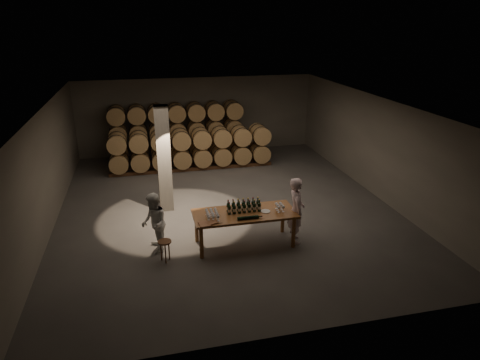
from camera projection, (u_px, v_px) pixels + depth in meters
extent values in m
plane|color=#4E4B49|center=(225.00, 206.00, 13.41)|extent=(12.00, 12.00, 0.00)
plane|color=#605E59|center=(224.00, 104.00, 12.27)|extent=(12.00, 12.00, 0.00)
plane|color=#676158|center=(197.00, 115.00, 18.30)|extent=(10.00, 0.00, 10.00)
plane|color=#676158|center=(293.00, 260.00, 7.38)|extent=(10.00, 0.00, 10.00)
plane|color=#676158|center=(47.00, 170.00, 11.77)|extent=(0.00, 12.00, 12.00)
plane|color=#676158|center=(375.00, 146.00, 13.91)|extent=(0.00, 12.00, 12.00)
cube|color=slate|center=(164.00, 159.00, 12.64)|extent=(0.40, 0.40, 3.20)
cylinder|color=brown|center=(201.00, 243.00, 10.34)|extent=(0.10, 0.10, 0.84)
cylinder|color=brown|center=(294.00, 232.00, 10.85)|extent=(0.10, 0.10, 0.84)
cylinder|color=brown|center=(197.00, 227.00, 11.12)|extent=(0.10, 0.10, 0.84)
cylinder|color=brown|center=(283.00, 218.00, 11.63)|extent=(0.10, 0.10, 0.84)
cube|color=brown|center=(245.00, 214.00, 10.83)|extent=(2.60, 1.10, 0.06)
cube|color=#55331D|center=(179.00, 159.00, 17.64)|extent=(5.48, 0.10, 0.12)
cube|color=#55331D|center=(178.00, 155.00, 18.19)|extent=(5.48, 0.10, 0.12)
cylinder|color=#AC864E|center=(120.00, 151.00, 17.27)|extent=(0.70, 0.95, 0.70)
cylinder|color=black|center=(120.00, 153.00, 17.03)|extent=(0.73, 0.04, 0.73)
cylinder|color=black|center=(120.00, 149.00, 17.51)|extent=(0.73, 0.04, 0.73)
cylinder|color=#AC864E|center=(140.00, 150.00, 17.44)|extent=(0.70, 0.95, 0.70)
cylinder|color=black|center=(140.00, 152.00, 17.20)|extent=(0.73, 0.04, 0.73)
cylinder|color=black|center=(140.00, 148.00, 17.67)|extent=(0.73, 0.04, 0.73)
cylinder|color=#AC864E|center=(159.00, 149.00, 17.60)|extent=(0.70, 0.95, 0.70)
cylinder|color=black|center=(159.00, 150.00, 17.37)|extent=(0.73, 0.04, 0.73)
cylinder|color=black|center=(159.00, 147.00, 17.84)|extent=(0.73, 0.04, 0.73)
cylinder|color=#AC864E|center=(178.00, 147.00, 17.77)|extent=(0.70, 0.95, 0.70)
cylinder|color=black|center=(179.00, 149.00, 17.53)|extent=(0.73, 0.04, 0.73)
cylinder|color=black|center=(177.00, 146.00, 18.01)|extent=(0.73, 0.04, 0.73)
cylinder|color=#AC864E|center=(197.00, 146.00, 17.94)|extent=(0.70, 0.95, 0.70)
cylinder|color=black|center=(198.00, 148.00, 17.70)|extent=(0.73, 0.04, 0.73)
cylinder|color=black|center=(196.00, 145.00, 18.17)|extent=(0.73, 0.04, 0.73)
cylinder|color=#AC864E|center=(215.00, 145.00, 18.10)|extent=(0.70, 0.95, 0.70)
cylinder|color=black|center=(216.00, 147.00, 17.87)|extent=(0.73, 0.04, 0.73)
cylinder|color=black|center=(214.00, 143.00, 18.34)|extent=(0.73, 0.04, 0.73)
cylinder|color=#AC864E|center=(233.00, 144.00, 18.27)|extent=(0.70, 0.95, 0.70)
cylinder|color=black|center=(234.00, 146.00, 18.03)|extent=(0.73, 0.04, 0.73)
cylinder|color=black|center=(232.00, 142.00, 18.51)|extent=(0.73, 0.04, 0.73)
cylinder|color=#AC864E|center=(118.00, 133.00, 17.01)|extent=(0.70, 0.95, 0.70)
cylinder|color=black|center=(118.00, 135.00, 16.77)|extent=(0.73, 0.04, 0.73)
cylinder|color=black|center=(118.00, 132.00, 17.24)|extent=(0.73, 0.04, 0.73)
cylinder|color=#AC864E|center=(138.00, 132.00, 17.17)|extent=(0.70, 0.95, 0.70)
cylinder|color=black|center=(138.00, 134.00, 16.94)|extent=(0.73, 0.04, 0.73)
cylinder|color=black|center=(138.00, 131.00, 17.41)|extent=(0.73, 0.04, 0.73)
cylinder|color=#AC864E|center=(158.00, 131.00, 17.34)|extent=(0.70, 0.95, 0.70)
cylinder|color=black|center=(158.00, 133.00, 17.10)|extent=(0.73, 0.04, 0.73)
cylinder|color=black|center=(158.00, 130.00, 17.58)|extent=(0.73, 0.04, 0.73)
cylinder|color=#AC864E|center=(177.00, 130.00, 17.51)|extent=(0.70, 0.95, 0.70)
cylinder|color=black|center=(178.00, 132.00, 17.27)|extent=(0.73, 0.04, 0.73)
cylinder|color=black|center=(177.00, 129.00, 17.74)|extent=(0.73, 0.04, 0.73)
cylinder|color=#AC864E|center=(196.00, 129.00, 17.67)|extent=(0.70, 0.95, 0.70)
cylinder|color=black|center=(197.00, 131.00, 17.44)|extent=(0.73, 0.04, 0.73)
cylinder|color=black|center=(195.00, 128.00, 17.91)|extent=(0.73, 0.04, 0.73)
cylinder|color=#AC864E|center=(215.00, 128.00, 17.84)|extent=(0.70, 0.95, 0.70)
cylinder|color=black|center=(216.00, 129.00, 17.60)|extent=(0.73, 0.04, 0.73)
cylinder|color=black|center=(214.00, 127.00, 18.08)|extent=(0.73, 0.04, 0.73)
cylinder|color=#AC864E|center=(233.00, 127.00, 18.01)|extent=(0.70, 0.95, 0.70)
cylinder|color=black|center=(234.00, 128.00, 17.77)|extent=(0.73, 0.04, 0.73)
cylinder|color=black|center=(232.00, 126.00, 18.24)|extent=(0.73, 0.04, 0.73)
cylinder|color=#AC864E|center=(116.00, 115.00, 16.74)|extent=(0.70, 0.95, 0.70)
cylinder|color=black|center=(116.00, 116.00, 16.51)|extent=(0.73, 0.04, 0.73)
cylinder|color=black|center=(116.00, 114.00, 16.98)|extent=(0.73, 0.04, 0.73)
cylinder|color=#AC864E|center=(137.00, 114.00, 16.91)|extent=(0.70, 0.95, 0.70)
cylinder|color=black|center=(137.00, 115.00, 16.67)|extent=(0.73, 0.04, 0.73)
cylinder|color=black|center=(137.00, 113.00, 17.15)|extent=(0.73, 0.04, 0.73)
cylinder|color=#AC864E|center=(157.00, 113.00, 17.08)|extent=(0.70, 0.95, 0.70)
cylinder|color=black|center=(157.00, 114.00, 16.84)|extent=(0.73, 0.04, 0.73)
cylinder|color=black|center=(156.00, 112.00, 17.31)|extent=(0.73, 0.04, 0.73)
cylinder|color=#AC864E|center=(176.00, 112.00, 17.24)|extent=(0.70, 0.95, 0.70)
cylinder|color=black|center=(177.00, 114.00, 17.01)|extent=(0.73, 0.04, 0.73)
cylinder|color=black|center=(176.00, 111.00, 17.48)|extent=(0.73, 0.04, 0.73)
cylinder|color=#AC864E|center=(195.00, 111.00, 17.41)|extent=(0.70, 0.95, 0.70)
cylinder|color=black|center=(196.00, 113.00, 17.17)|extent=(0.73, 0.04, 0.73)
cylinder|color=black|center=(195.00, 110.00, 17.65)|extent=(0.73, 0.04, 0.73)
cylinder|color=#AC864E|center=(214.00, 110.00, 17.58)|extent=(0.70, 0.95, 0.70)
cylinder|color=black|center=(215.00, 112.00, 17.34)|extent=(0.73, 0.04, 0.73)
cylinder|color=black|center=(213.00, 109.00, 17.81)|extent=(0.73, 0.04, 0.73)
cylinder|color=#AC864E|center=(233.00, 110.00, 17.74)|extent=(0.70, 0.95, 0.70)
cylinder|color=black|center=(234.00, 111.00, 17.51)|extent=(0.73, 0.04, 0.73)
cylinder|color=black|center=(231.00, 108.00, 17.98)|extent=(0.73, 0.04, 0.73)
cube|color=#55331D|center=(193.00, 169.00, 16.45)|extent=(6.26, 0.10, 0.12)
cube|color=#55331D|center=(191.00, 164.00, 17.00)|extent=(6.26, 0.10, 0.12)
cylinder|color=#AC864E|center=(119.00, 162.00, 16.00)|extent=(0.70, 0.95, 0.70)
cylinder|color=black|center=(119.00, 164.00, 15.76)|extent=(0.73, 0.04, 0.73)
cylinder|color=black|center=(119.00, 160.00, 16.23)|extent=(0.73, 0.04, 0.73)
cylinder|color=#AC864E|center=(140.00, 160.00, 16.16)|extent=(0.70, 0.95, 0.70)
cylinder|color=black|center=(140.00, 162.00, 15.93)|extent=(0.73, 0.04, 0.73)
cylinder|color=black|center=(140.00, 158.00, 16.40)|extent=(0.73, 0.04, 0.73)
cylinder|color=#AC864E|center=(161.00, 159.00, 16.33)|extent=(0.70, 0.95, 0.70)
cylinder|color=black|center=(162.00, 161.00, 16.09)|extent=(0.73, 0.04, 0.73)
cylinder|color=black|center=(161.00, 157.00, 16.57)|extent=(0.73, 0.04, 0.73)
cylinder|color=#AC864E|center=(182.00, 157.00, 16.50)|extent=(0.70, 0.95, 0.70)
cylinder|color=black|center=(182.00, 159.00, 16.26)|extent=(0.73, 0.04, 0.73)
cylinder|color=black|center=(181.00, 155.00, 16.73)|extent=(0.73, 0.04, 0.73)
cylinder|color=#AC864E|center=(202.00, 156.00, 16.66)|extent=(0.70, 0.95, 0.70)
cylinder|color=black|center=(203.00, 158.00, 16.43)|extent=(0.73, 0.04, 0.73)
cylinder|color=black|center=(201.00, 154.00, 16.90)|extent=(0.73, 0.04, 0.73)
cylinder|color=#AC864E|center=(221.00, 155.00, 16.83)|extent=(0.70, 0.95, 0.70)
cylinder|color=black|center=(222.00, 157.00, 16.59)|extent=(0.73, 0.04, 0.73)
cylinder|color=black|center=(220.00, 153.00, 17.07)|extent=(0.73, 0.04, 0.73)
cylinder|color=#AC864E|center=(240.00, 153.00, 17.00)|extent=(0.70, 0.95, 0.70)
cylinder|color=black|center=(242.00, 155.00, 16.76)|extent=(0.73, 0.04, 0.73)
cylinder|color=black|center=(239.00, 151.00, 17.23)|extent=(0.73, 0.04, 0.73)
cylinder|color=#AC864E|center=(259.00, 152.00, 17.16)|extent=(0.70, 0.95, 0.70)
cylinder|color=black|center=(261.00, 154.00, 16.93)|extent=(0.73, 0.04, 0.73)
cylinder|color=black|center=(258.00, 150.00, 17.40)|extent=(0.73, 0.04, 0.73)
cylinder|color=#AC864E|center=(117.00, 143.00, 15.73)|extent=(0.70, 0.95, 0.70)
cylinder|color=black|center=(117.00, 145.00, 15.50)|extent=(0.73, 0.04, 0.73)
cylinder|color=black|center=(117.00, 141.00, 15.97)|extent=(0.73, 0.04, 0.73)
cylinder|color=#AC864E|center=(139.00, 141.00, 15.90)|extent=(0.70, 0.95, 0.70)
cylinder|color=black|center=(139.00, 143.00, 15.66)|extent=(0.73, 0.04, 0.73)
cylinder|color=black|center=(139.00, 140.00, 16.14)|extent=(0.73, 0.04, 0.73)
cylinder|color=#AC864E|center=(160.00, 140.00, 16.07)|extent=(0.70, 0.95, 0.70)
cylinder|color=black|center=(160.00, 142.00, 15.83)|extent=(0.73, 0.04, 0.73)
cylinder|color=black|center=(159.00, 138.00, 16.30)|extent=(0.73, 0.04, 0.73)
cylinder|color=#AC864E|center=(181.00, 139.00, 16.23)|extent=(0.70, 0.95, 0.70)
cylinder|color=black|center=(181.00, 141.00, 16.00)|extent=(0.73, 0.04, 0.73)
cylinder|color=black|center=(180.00, 137.00, 16.47)|extent=(0.73, 0.04, 0.73)
cylinder|color=#AC864E|center=(201.00, 138.00, 16.40)|extent=(0.70, 0.95, 0.70)
cylinder|color=black|center=(202.00, 139.00, 16.16)|extent=(0.73, 0.04, 0.73)
cylinder|color=black|center=(200.00, 136.00, 16.64)|extent=(0.73, 0.04, 0.73)
cylinder|color=#AC864E|center=(221.00, 136.00, 16.57)|extent=(0.70, 0.95, 0.70)
cylinder|color=black|center=(222.00, 138.00, 16.33)|extent=(0.73, 0.04, 0.73)
cylinder|color=black|center=(220.00, 135.00, 16.80)|extent=(0.73, 0.04, 0.73)
cylinder|color=#AC864E|center=(240.00, 135.00, 16.73)|extent=(0.70, 0.95, 0.70)
cylinder|color=black|center=(242.00, 137.00, 16.50)|extent=(0.73, 0.04, 0.73)
cylinder|color=black|center=(239.00, 134.00, 16.97)|extent=(0.73, 0.04, 0.73)
cylinder|color=#AC864E|center=(260.00, 134.00, 16.90)|extent=(0.70, 0.95, 0.70)
cylinder|color=black|center=(261.00, 136.00, 16.66)|extent=(0.73, 0.04, 0.73)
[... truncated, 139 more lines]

